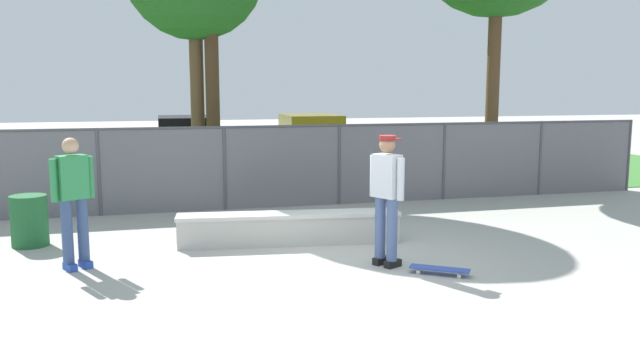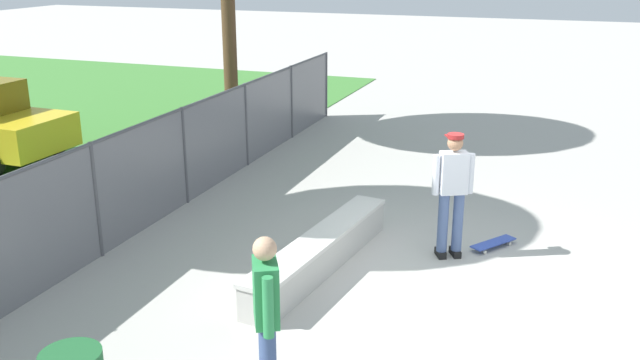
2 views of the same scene
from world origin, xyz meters
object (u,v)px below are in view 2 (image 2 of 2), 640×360
(skateboarder, at_px, (452,190))
(skateboard, at_px, (493,243))
(bystander, at_px, (267,319))
(concrete_ledge, at_px, (320,252))

(skateboarder, distance_m, skateboard, 1.25)
(skateboard, xyz_separation_m, bystander, (-4.75, 1.54, 0.94))
(concrete_ledge, distance_m, skateboarder, 2.06)
(skateboard, distance_m, bystander, 5.08)
(bystander, bearing_deg, skateboard, -17.99)
(concrete_ledge, distance_m, skateboard, 2.70)
(skateboard, bearing_deg, concrete_ledge, 126.39)
(skateboarder, xyz_separation_m, bystander, (-4.19, 0.97, -0.02))
(skateboard, relative_size, bystander, 0.42)
(skateboard, bearing_deg, bystander, 162.01)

